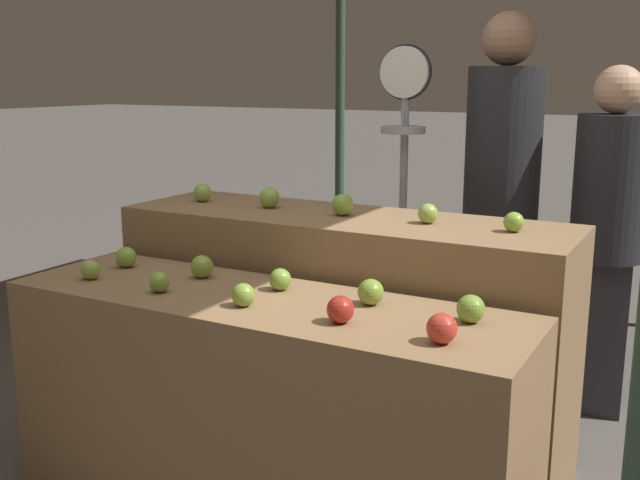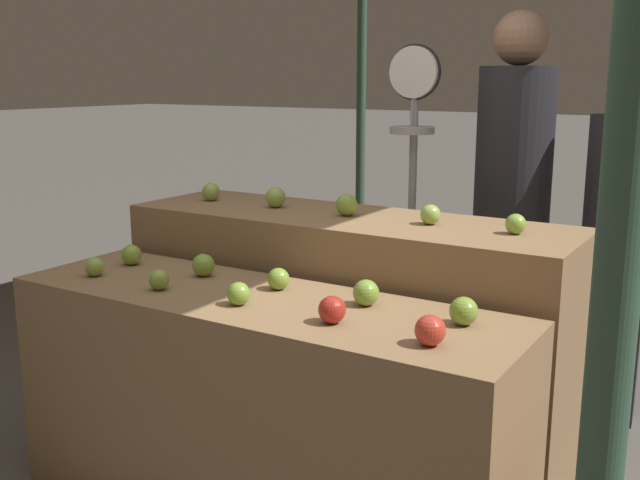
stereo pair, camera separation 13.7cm
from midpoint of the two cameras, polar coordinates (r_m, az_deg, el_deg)
name	(u,v)px [view 2 (the right image)]	position (r m, az deg, el deg)	size (l,w,h in m)	color
display_counter_front	(259,410)	(2.67, -3.15, -12.81)	(1.84, 0.55, 0.82)	olive
display_counter_back	(345,335)	(3.11, 3.22, -7.26)	(1.84, 0.55, 1.00)	olive
apple_front_0	(95,267)	(2.88, -15.51, -1.99)	(0.07, 0.07, 0.07)	#8EB247
apple_front_1	(159,280)	(2.65, -10.73, -3.01)	(0.07, 0.07, 0.07)	#84AD3D
apple_front_2	(239,294)	(2.44, -4.63, -4.11)	(0.08, 0.08, 0.08)	#7AA338
apple_front_3	(332,310)	(2.26, 2.67, -5.34)	(0.08, 0.08, 0.08)	#AD281E
apple_front_4	(430,330)	(2.11, 10.26, -6.81)	(0.09, 0.09, 0.09)	red
apple_front_5	(131,255)	(3.02, -12.93, -1.12)	(0.08, 0.08, 0.08)	#84AD3D
apple_front_6	(203,265)	(2.80, -7.50, -1.92)	(0.08, 0.08, 0.08)	#84AD3D
apple_front_7	(278,279)	(2.61, -1.69, -2.99)	(0.08, 0.08, 0.08)	#7AA338
apple_front_8	(366,293)	(2.43, 5.13, -4.03)	(0.09, 0.09, 0.09)	#7AA338
apple_front_9	(464,311)	(2.29, 12.59, -5.32)	(0.09, 0.09, 0.09)	#7AA338
apple_back_0	(211,192)	(3.36, -7.16, 3.66)	(0.08, 0.08, 0.08)	#8EB247
apple_back_1	(276,197)	(3.16, -2.17, 3.26)	(0.09, 0.09, 0.09)	#8EB247
apple_back_2	(347,205)	(2.97, 3.39, 2.67)	(0.09, 0.09, 0.09)	#84AD3D
apple_back_3	(430,215)	(2.83, 9.79, 1.92)	(0.08, 0.08, 0.08)	#8EB247
apple_back_4	(516,224)	(2.73, 16.08, 1.17)	(0.07, 0.07, 0.07)	#84AD3D
produce_scale	(412,154)	(3.42, 8.20, 6.50)	(0.24, 0.20, 1.68)	#99999E
person_vendor_at_scale	(513,183)	(3.56, 15.54, 4.24)	(0.35, 0.35, 1.83)	#2D2D38
person_customer_left	(621,221)	(3.55, 23.00, 1.31)	(0.35, 0.35, 1.59)	#2D2D38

